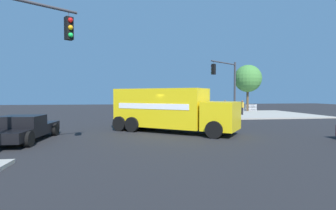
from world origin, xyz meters
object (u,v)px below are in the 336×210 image
Objects in this scene: pedestrian_near_corner at (242,107)px; delivery_truck at (170,109)px; pickup_black at (24,128)px; shade_tree_near at (248,79)px; traffic_light_secondary at (8,49)px; pedestrian_crossing at (225,105)px; traffic_light_primary at (228,81)px.

delivery_truck is at bearing 48.07° from pedestrian_near_corner.
pickup_black is 30.37m from shade_tree_near.
traffic_light_secondary is 28.02m from pedestrian_crossing.
pedestrian_crossing is (-9.76, -15.55, -0.44)m from delivery_truck.
pickup_black is (1.27, -4.43, -3.40)m from traffic_light_secondary.
pedestrian_crossing is (-3.02, -8.58, -2.78)m from traffic_light_primary.
pedestrian_crossing is at bearing -126.91° from traffic_light_secondary.
shade_tree_near is at bearing -123.66° from traffic_light_primary.
delivery_truck is at bearing 57.90° from pedestrian_crossing.
pickup_black is 23.15m from pedestrian_near_corner.
pedestrian_near_corner reaches higher than pickup_black.
traffic_light_primary is 3.44× the size of pedestrian_crossing.
traffic_light_primary is 9.51m from pedestrian_crossing.
pedestrian_near_corner is 1.03× the size of pedestrian_crossing.
pickup_black is at bearing 44.76° from pedestrian_crossing.
pickup_black is 25.34m from pedestrian_crossing.
pedestrian_near_corner is at bearing -133.52° from traffic_light_secondary.
traffic_light_primary is 13.22m from shade_tree_near.
pickup_black is (14.97, 9.26, -3.12)m from traffic_light_primary.
pickup_black is 0.80× the size of shade_tree_near.
pedestrian_near_corner is (-18.58, -13.80, 0.37)m from pickup_black.
pedestrian_crossing is at bearing -81.76° from pedestrian_near_corner.
delivery_truck is 15.48m from pedestrian_near_corner.
traffic_light_secondary is (6.97, 6.72, 2.62)m from delivery_truck.
shade_tree_near is at bearing -150.84° from pedestrian_crossing.
pickup_black is 3.26× the size of pedestrian_crossing.
traffic_light_primary is at bearing -148.26° from pickup_black.
shade_tree_near reaches higher than pedestrian_near_corner.
delivery_truck is 1.45× the size of traffic_light_primary.
pickup_black is at bearing 36.61° from pedestrian_near_corner.
delivery_truck is 23.03m from shade_tree_near.
delivery_truck is 10.03m from traffic_light_secondary.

